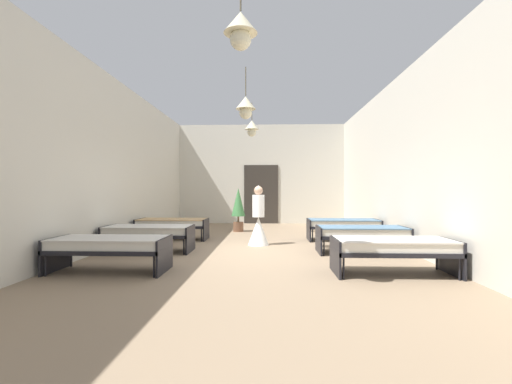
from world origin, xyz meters
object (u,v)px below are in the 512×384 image
Objects in this scene: bed_right_row_1 at (362,233)px; nurse_near_aisle at (258,224)px; potted_plant at (238,206)px; bed_left_row_0 at (110,245)px; bed_left_row_1 at (149,232)px; bed_right_row_2 at (343,224)px; bed_left_row_2 at (173,224)px; bed_right_row_0 at (393,247)px.

bed_right_row_1 is 2.50m from nurse_near_aisle.
potted_plant is at bearing -137.45° from nurse_near_aisle.
bed_left_row_0 is 1.90m from bed_left_row_1.
nurse_near_aisle reaches higher than bed_left_row_0.
nurse_near_aisle is at bearing -158.83° from bed_right_row_2.
potted_plant is (1.65, 1.93, 0.40)m from bed_left_row_2.
nurse_near_aisle is (-2.28, -0.88, 0.09)m from bed_right_row_2.
bed_right_row_1 is at bearing 22.10° from bed_left_row_0.
bed_right_row_2 is at bearing -32.48° from potted_plant.
bed_left_row_0 is 3.78m from nurse_near_aisle.
bed_left_row_0 is 1.00× the size of bed_left_row_2.
bed_left_row_1 is at bearing -90.00° from bed_left_row_2.
potted_plant is at bearing 49.45° from bed_left_row_2.
nurse_near_aisle is at bearing 127.96° from bed_right_row_0.
bed_left_row_1 is at bearing -113.32° from potted_plant.
bed_left_row_1 is 1.00× the size of bed_left_row_2.
potted_plant is (1.65, 5.73, 0.40)m from bed_left_row_0.
bed_left_row_1 is at bearing 180.00° from bed_right_row_1.
nurse_near_aisle reaches higher than bed_right_row_2.
bed_left_row_1 is 5.05m from bed_right_row_2.
bed_right_row_0 is at bearing 0.00° from bed_left_row_0.
bed_right_row_0 is 6.49m from potted_plant.
bed_left_row_0 is at bearing -157.90° from bed_right_row_1.
bed_right_row_2 is at bearing 90.00° from bed_right_row_1.
bed_right_row_0 is at bearing -39.08° from bed_left_row_2.
bed_right_row_2 is at bearing 138.73° from nurse_near_aisle.
bed_right_row_2 is at bearing 22.10° from bed_left_row_1.
bed_right_row_0 and bed_left_row_1 have the same top height.
nurse_near_aisle is at bearing -75.01° from potted_plant.
bed_left_row_2 is (0.00, 3.80, 0.00)m from bed_left_row_0.
bed_right_row_1 is 1.00× the size of bed_right_row_2.
bed_right_row_1 is (0.00, 1.90, 0.00)m from bed_right_row_0.
bed_right_row_1 is at bearing -22.10° from bed_left_row_2.
bed_left_row_0 and bed_left_row_1 have the same top height.
bed_right_row_1 is (4.68, 0.00, 0.00)m from bed_left_row_1.
bed_left_row_2 is (-4.68, 3.80, 0.00)m from bed_right_row_0.
bed_right_row_1 is (4.68, 1.90, 0.00)m from bed_left_row_0.
bed_right_row_0 is 1.90m from bed_right_row_1.
bed_right_row_1 is 1.32× the size of potted_plant.
nurse_near_aisle is at bearing -20.15° from bed_left_row_2.
bed_left_row_0 is 1.00× the size of bed_left_row_1.
bed_left_row_2 is (0.00, 1.90, 0.00)m from bed_left_row_1.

